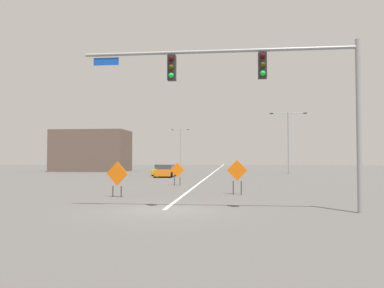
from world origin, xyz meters
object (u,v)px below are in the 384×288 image
at_px(traffic_signal_assembly, 263,82).
at_px(street_lamp_near_left, 288,137).
at_px(construction_sign_right_lane, 177,171).
at_px(car_orange_distant, 166,171).
at_px(construction_sign_median_near, 117,175).
at_px(construction_sign_right_shoulder, 237,172).
at_px(car_yellow_passing, 164,170).
at_px(street_lamp_far_right, 180,145).

height_order(traffic_signal_assembly, street_lamp_near_left, street_lamp_near_left).
height_order(construction_sign_right_lane, car_orange_distant, construction_sign_right_lane).
distance_m(street_lamp_near_left, construction_sign_median_near, 33.45).
xyz_separation_m(traffic_signal_assembly, construction_sign_right_shoulder, (-0.96, 6.92, -3.93)).
relative_size(construction_sign_median_near, car_yellow_passing, 0.46).
relative_size(street_lamp_near_left, car_orange_distant, 1.80).
relative_size(street_lamp_far_right, car_orange_distant, 1.91).
bearing_deg(street_lamp_near_left, construction_sign_median_near, -114.13).
xyz_separation_m(construction_sign_median_near, construction_sign_right_shoulder, (6.57, 2.15, 0.09)).
height_order(street_lamp_near_left, construction_sign_median_near, street_lamp_near_left).
relative_size(traffic_signal_assembly, street_lamp_near_left, 1.38).
xyz_separation_m(construction_sign_right_shoulder, car_orange_distant, (-7.76, 19.51, -0.64)).
bearing_deg(construction_sign_right_shoulder, traffic_signal_assembly, -82.07).
height_order(street_lamp_near_left, car_yellow_passing, street_lamp_near_left).
xyz_separation_m(traffic_signal_assembly, street_lamp_near_left, (6.05, 35.10, -0.31)).
xyz_separation_m(street_lamp_far_right, car_orange_distant, (4.26, -42.23, -4.45)).
bearing_deg(traffic_signal_assembly, construction_sign_right_lane, 111.83).
bearing_deg(construction_sign_median_near, construction_sign_right_lane, 77.66).
bearing_deg(car_orange_distant, traffic_signal_assembly, -71.72).
bearing_deg(construction_sign_right_lane, street_lamp_far_right, 97.73).
bearing_deg(construction_sign_right_lane, traffic_signal_assembly, -68.17).
height_order(construction_sign_right_shoulder, car_orange_distant, construction_sign_right_shoulder).
height_order(street_lamp_near_left, construction_sign_right_lane, street_lamp_near_left).
xyz_separation_m(street_lamp_far_right, construction_sign_right_shoulder, (12.02, -61.74, -3.81)).
bearing_deg(street_lamp_far_right, street_lamp_near_left, -60.43).
xyz_separation_m(street_lamp_near_left, car_orange_distant, (-14.78, -8.68, -4.26)).
relative_size(traffic_signal_assembly, car_orange_distant, 2.50).
bearing_deg(street_lamp_near_left, traffic_signal_assembly, -99.78).
bearing_deg(construction_sign_right_shoulder, street_lamp_near_left, 76.02).
bearing_deg(construction_sign_right_shoulder, construction_sign_right_lane, 123.47).
bearing_deg(traffic_signal_assembly, street_lamp_near_left, 80.22).
bearing_deg(street_lamp_near_left, construction_sign_right_shoulder, -103.98).
bearing_deg(construction_sign_right_lane, car_orange_distant, 104.19).
bearing_deg(traffic_signal_assembly, construction_sign_right_shoulder, 97.93).
xyz_separation_m(street_lamp_near_left, construction_sign_right_lane, (-11.60, -21.25, -3.81)).
xyz_separation_m(construction_sign_median_near, car_orange_distant, (-1.19, 21.66, -0.55)).
height_order(street_lamp_far_right, construction_sign_right_shoulder, street_lamp_far_right).
relative_size(car_orange_distant, car_yellow_passing, 1.06).
xyz_separation_m(street_lamp_far_right, construction_sign_right_lane, (7.44, -54.81, -4.00)).
distance_m(traffic_signal_assembly, car_yellow_passing, 31.57).
height_order(traffic_signal_assembly, construction_sign_right_shoulder, traffic_signal_assembly).
distance_m(construction_sign_right_lane, construction_sign_right_shoulder, 8.32).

